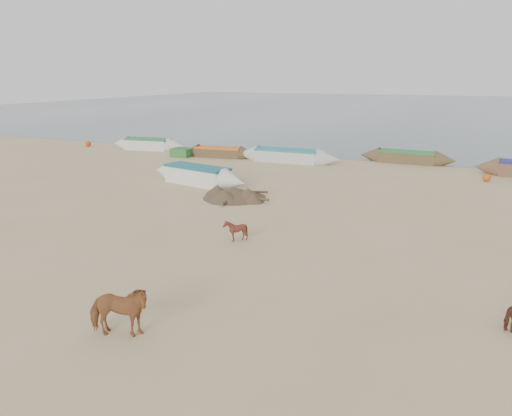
{
  "coord_description": "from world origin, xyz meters",
  "views": [
    {
      "loc": [
        7.29,
        -12.15,
        5.75
      ],
      "look_at": [
        0.0,
        4.0,
        1.0
      ],
      "focal_mm": 35.0,
      "sensor_mm": 36.0,
      "label": 1
    }
  ],
  "objects": [
    {
      "name": "beach_clutter",
      "position": [
        4.15,
        19.49,
        0.3
      ],
      "size": [
        46.03,
        3.79,
        0.64
      ],
      "color": "#326C31",
      "rests_on": "ground"
    },
    {
      "name": "cow_adult",
      "position": [
        0.28,
        -4.14,
        0.62
      ],
      "size": [
        1.61,
        1.12,
        1.24
      ],
      "primitive_type": "imported",
      "rotation": [
        0.0,
        0.0,
        1.91
      ],
      "color": "#995C32",
      "rests_on": "ground"
    },
    {
      "name": "ground",
      "position": [
        0.0,
        0.0,
        0.0
      ],
      "size": [
        140.0,
        140.0,
        0.0
      ],
      "primitive_type": "plane",
      "color": "tan",
      "rests_on": "ground"
    },
    {
      "name": "calf_front",
      "position": [
        -0.32,
        2.93,
        0.4
      ],
      "size": [
        0.78,
        0.71,
        0.81
      ],
      "primitive_type": "imported",
      "rotation": [
        0.0,
        0.0,
        -1.49
      ],
      "color": "#59241C",
      "rests_on": "ground"
    },
    {
      "name": "debris_pile",
      "position": [
        -3.26,
        8.71,
        0.25
      ],
      "size": [
        3.34,
        3.34,
        0.5
      ],
      "primitive_type": "cone",
      "rotation": [
        0.0,
        0.0,
        -0.09
      ],
      "color": "brown",
      "rests_on": "ground"
    },
    {
      "name": "near_canoe",
      "position": [
        -6.51,
        10.69,
        0.49
      ],
      "size": [
        6.62,
        2.64,
        0.99
      ],
      "primitive_type": null,
      "rotation": [
        0.0,
        0.0,
        -0.22
      ],
      "color": "white",
      "rests_on": "ground"
    },
    {
      "name": "sea",
      "position": [
        0.0,
        82.0,
        0.01
      ],
      "size": [
        160.0,
        160.0,
        0.0
      ],
      "primitive_type": "plane",
      "color": "slate",
      "rests_on": "ground"
    },
    {
      "name": "waterline_canoes",
      "position": [
        3.4,
        20.3,
        0.42
      ],
      "size": [
        49.58,
        4.63,
        0.9
      ],
      "color": "white",
      "rests_on": "ground"
    }
  ]
}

